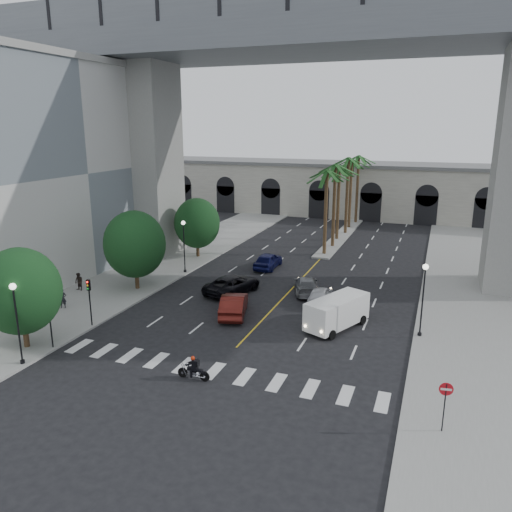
{
  "coord_description": "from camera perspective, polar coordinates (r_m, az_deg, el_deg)",
  "views": [
    {
      "loc": [
        11.98,
        -26.27,
        14.49
      ],
      "look_at": [
        -0.08,
        6.0,
        5.34
      ],
      "focal_mm": 35.0,
      "sensor_mm": 36.0,
      "label": 1
    }
  ],
  "objects": [
    {
      "name": "palm_e",
      "position": [
        71.49,
        10.89,
        10.36
      ],
      "size": [
        3.2,
        3.2,
        10.4
      ],
      "color": "#47331E",
      "rests_on": "ground"
    },
    {
      "name": "bridge",
      "position": [
        49.18,
        11.03,
        19.31
      ],
      "size": [
        75.0,
        13.0,
        26.0
      ],
      "color": "gray",
      "rests_on": "ground"
    },
    {
      "name": "sidewalk_left",
      "position": [
        51.37,
        -12.17,
        -1.77
      ],
      "size": [
        8.0,
        100.0,
        0.15
      ],
      "primitive_type": "cube",
      "color": "gray",
      "rests_on": "ground"
    },
    {
      "name": "building_left",
      "position": [
        54.78,
        -25.3,
        9.11
      ],
      "size": [
        16.5,
        32.5,
        20.6
      ],
      "color": "beige",
      "rests_on": "ground"
    },
    {
      "name": "street_tree_far",
      "position": [
        55.37,
        -6.75,
        3.75
      ],
      "size": [
        5.04,
        5.04,
        6.68
      ],
      "color": "#382616",
      "rests_on": "ground"
    },
    {
      "name": "pedestrian_b",
      "position": [
        46.89,
        -19.58,
        -2.79
      ],
      "size": [
        0.87,
        0.72,
        1.61
      ],
      "primitive_type": "imported",
      "rotation": [
        0.0,
        0.0,
        -0.15
      ],
      "color": "black",
      "rests_on": "sidewalk_left"
    },
    {
      "name": "lamp_post_left_near",
      "position": [
        33.55,
        -25.68,
        -6.29
      ],
      "size": [
        0.4,
        0.4,
        5.35
      ],
      "color": "black",
      "rests_on": "ground"
    },
    {
      "name": "pedestrian_a",
      "position": [
        42.96,
        -21.23,
        -4.55
      ],
      "size": [
        0.7,
        0.62,
        1.6
      ],
      "primitive_type": "imported",
      "rotation": [
        0.0,
        0.0,
        0.52
      ],
      "color": "black",
      "rests_on": "sidewalk_left"
    },
    {
      "name": "cargo_van",
      "position": [
        36.91,
        9.2,
        -6.28
      ],
      "size": [
        4.08,
        5.78,
        2.31
      ],
      "rotation": [
        0.0,
        0.0,
        -0.43
      ],
      "color": "white",
      "rests_on": "ground"
    },
    {
      "name": "palm_a",
      "position": [
        55.83,
        8.11,
        9.19
      ],
      "size": [
        3.2,
        3.2,
        10.3
      ],
      "color": "#47331E",
      "rests_on": "ground"
    },
    {
      "name": "car_b",
      "position": [
        39.06,
        -2.55,
        -5.57
      ],
      "size": [
        3.21,
        5.49,
        1.71
      ],
      "primitive_type": "imported",
      "rotation": [
        0.0,
        0.0,
        3.43
      ],
      "color": "#4F140F",
      "rests_on": "ground"
    },
    {
      "name": "car_d",
      "position": [
        44.28,
        5.78,
        -3.31
      ],
      "size": [
        3.52,
        5.4,
        1.45
      ],
      "primitive_type": "imported",
      "rotation": [
        0.0,
        0.0,
        3.46
      ],
      "color": "slate",
      "rests_on": "ground"
    },
    {
      "name": "palm_f",
      "position": [
        75.36,
        11.66,
        10.75
      ],
      "size": [
        3.2,
        3.2,
        10.7
      ],
      "color": "#47331E",
      "rests_on": "ground"
    },
    {
      "name": "traffic_signal_far",
      "position": [
        38.16,
        -18.51,
        -4.22
      ],
      "size": [
        0.25,
        0.18,
        3.65
      ],
      "color": "black",
      "rests_on": "ground"
    },
    {
      "name": "median",
      "position": [
        66.94,
        9.71,
        2.25
      ],
      "size": [
        2.0,
        24.0,
        0.2
      ],
      "primitive_type": "cube",
      "color": "gray",
      "rests_on": "ground"
    },
    {
      "name": "palm_b",
      "position": [
        59.68,
        9.07,
        9.77
      ],
      "size": [
        3.2,
        3.2,
        10.6
      ],
      "color": "#47331E",
      "rests_on": "ground"
    },
    {
      "name": "ground",
      "position": [
        32.3,
        -3.67,
        -11.81
      ],
      "size": [
        140.0,
        140.0,
        0.0
      ],
      "primitive_type": "plane",
      "color": "black",
      "rests_on": "ground"
    },
    {
      "name": "street_tree_mid",
      "position": [
        45.22,
        -13.69,
        1.31
      ],
      "size": [
        5.44,
        5.44,
        7.21
      ],
      "color": "#382616",
      "rests_on": "ground"
    },
    {
      "name": "sidewalk_right",
      "position": [
        43.82,
        23.34,
        -5.61
      ],
      "size": [
        8.0,
        100.0,
        0.15
      ],
      "primitive_type": "cube",
      "color": "gray",
      "rests_on": "ground"
    },
    {
      "name": "car_c",
      "position": [
        44.01,
        -2.71,
        -3.25
      ],
      "size": [
        4.13,
        6.31,
        1.61
      ],
      "primitive_type": "imported",
      "rotation": [
        0.0,
        0.0,
        2.87
      ],
      "color": "black",
      "rests_on": "ground"
    },
    {
      "name": "motorcycle_rider",
      "position": [
        30.0,
        -7.06,
        -12.69
      ],
      "size": [
        2.04,
        0.55,
        1.47
      ],
      "rotation": [
        0.0,
        0.0,
        0.01
      ],
      "color": "black",
      "rests_on": "ground"
    },
    {
      "name": "street_tree_near",
      "position": [
        35.7,
        -25.34,
        -3.65
      ],
      "size": [
        5.2,
        5.2,
        6.89
      ],
      "color": "#382616",
      "rests_on": "ground"
    },
    {
      "name": "pier_building",
      "position": [
        82.78,
        12.12,
        7.45
      ],
      "size": [
        71.0,
        10.5,
        8.5
      ],
      "color": "beige",
      "rests_on": "ground"
    },
    {
      "name": "car_a",
      "position": [
        41.9,
        7.31,
        -4.44
      ],
      "size": [
        2.0,
        4.33,
        1.44
      ],
      "primitive_type": "imported",
      "rotation": [
        0.0,
        0.0,
        3.21
      ],
      "color": "#B9BABE",
      "rests_on": "ground"
    },
    {
      "name": "lamp_post_left_far",
      "position": [
        49.6,
        -8.23,
        1.59
      ],
      "size": [
        0.4,
        0.4,
        5.35
      ],
      "color": "black",
      "rests_on": "ground"
    },
    {
      "name": "traffic_signal_near",
      "position": [
        35.36,
        -22.55,
        -6.12
      ],
      "size": [
        0.25,
        0.18,
        3.65
      ],
      "color": "black",
      "rests_on": "ground"
    },
    {
      "name": "palm_c",
      "position": [
        63.69,
        9.53,
        9.65
      ],
      "size": [
        3.2,
        3.2,
        10.1
      ],
      "color": "#47331E",
      "rests_on": "ground"
    },
    {
      "name": "lamp_post_right",
      "position": [
        36.08,
        18.56,
        -4.13
      ],
      "size": [
        0.4,
        0.4,
        5.35
      ],
      "color": "black",
      "rests_on": "ground"
    },
    {
      "name": "palm_d",
      "position": [
        67.49,
        10.53,
        10.52
      ],
      "size": [
        3.2,
        3.2,
        10.9
      ],
      "color": "#47331E",
      "rests_on": "ground"
    },
    {
      "name": "do_not_enter_sign",
      "position": [
        26.11,
        20.82,
        -14.83
      ],
      "size": [
        0.66,
        0.13,
        2.72
      ],
      "rotation": [
        0.0,
        0.0,
        0.15
      ],
      "color": "black",
      "rests_on": "ground"
    },
    {
      "name": "car_e",
      "position": [
        51.49,
        1.37,
        -0.52
      ],
      "size": [
        2.0,
        4.88,
        1.66
      ],
      "primitive_type": "imported",
      "rotation": [
        0.0,
        0.0,
        3.15
      ],
      "color": "#0D1040",
      "rests_on": "ground"
    }
  ]
}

